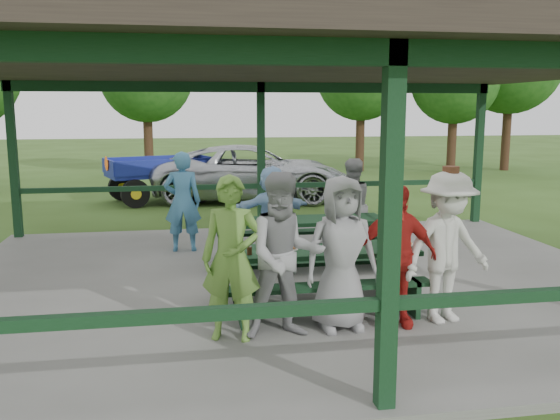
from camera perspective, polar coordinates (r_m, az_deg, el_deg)
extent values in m
plane|color=#2F4A17|center=(8.80, 1.61, -7.31)|extent=(90.00, 90.00, 0.00)
cube|color=slate|center=(8.78, 1.62, -7.00)|extent=(10.00, 8.00, 0.10)
cube|color=black|center=(4.85, 10.49, -2.12)|extent=(0.15, 0.15, 3.00)
cube|color=black|center=(12.49, -24.28, 4.39)|extent=(0.15, 0.15, 3.00)
cube|color=black|center=(12.20, -1.84, 5.13)|extent=(0.15, 0.15, 3.00)
cube|color=black|center=(13.70, 18.56, 5.14)|extent=(0.15, 0.15, 3.00)
cube|color=black|center=(4.78, -18.38, -10.10)|extent=(4.65, 0.10, 0.10)
cube|color=black|center=(12.18, -13.09, 2.04)|extent=(4.65, 0.10, 0.10)
cube|color=black|center=(12.81, 8.88, 2.54)|extent=(4.65, 0.10, 0.10)
cube|color=black|center=(4.76, 11.03, 14.61)|extent=(9.80, 0.15, 0.20)
cube|color=black|center=(12.17, -1.88, 11.72)|extent=(9.80, 0.15, 0.20)
cube|color=black|center=(8.44, 1.72, 14.09)|extent=(10.60, 8.60, 0.24)
cube|color=black|center=(7.46, 3.86, -3.93)|extent=(2.45, 0.75, 0.06)
cube|color=black|center=(7.02, 4.89, -7.32)|extent=(2.45, 0.28, 0.05)
cube|color=black|center=(8.06, 2.92, -5.05)|extent=(2.45, 0.28, 0.05)
cube|color=black|center=(7.39, -4.12, -6.85)|extent=(0.06, 0.70, 0.75)
cube|color=black|center=(7.85, 11.29, -6.01)|extent=(0.06, 0.70, 0.75)
cube|color=black|center=(7.43, -4.11, -7.96)|extent=(0.06, 1.39, 0.45)
cube|color=black|center=(7.89, 11.26, -7.05)|extent=(0.06, 1.39, 0.45)
cube|color=black|center=(9.41, 2.15, -1.04)|extent=(2.63, 0.75, 0.06)
cube|color=black|center=(8.94, 2.86, -3.56)|extent=(2.63, 0.28, 0.05)
cube|color=black|center=(10.00, 1.49, -2.12)|extent=(2.63, 0.28, 0.05)
cube|color=black|center=(9.32, -4.74, -3.34)|extent=(0.06, 0.70, 0.75)
cube|color=black|center=(9.77, 8.68, -2.81)|extent=(0.06, 0.70, 0.75)
cube|color=black|center=(9.36, -4.73, -4.24)|extent=(0.06, 1.39, 0.45)
cube|color=black|center=(9.81, 8.66, -3.67)|extent=(0.06, 1.39, 0.45)
cylinder|color=white|center=(7.29, -4.30, -3.98)|extent=(0.22, 0.22, 0.01)
torus|color=brown|center=(7.26, -4.60, -3.86)|extent=(0.10, 0.10, 0.03)
torus|color=brown|center=(7.26, -3.97, -3.84)|extent=(0.10, 0.10, 0.03)
torus|color=brown|center=(7.32, -4.33, -3.73)|extent=(0.10, 0.10, 0.03)
cylinder|color=white|center=(7.37, 0.89, -3.79)|extent=(0.22, 0.22, 0.01)
torus|color=brown|center=(7.34, 0.61, -3.67)|extent=(0.10, 0.10, 0.03)
torus|color=brown|center=(7.36, 1.23, -3.64)|extent=(0.10, 0.10, 0.03)
torus|color=brown|center=(7.41, 0.83, -3.54)|extent=(0.10, 0.10, 0.03)
cylinder|color=white|center=(7.55, 6.56, -3.54)|extent=(0.22, 0.22, 0.01)
torus|color=brown|center=(7.51, 6.31, -3.42)|extent=(0.10, 0.10, 0.03)
torus|color=brown|center=(7.53, 6.90, -3.39)|extent=(0.10, 0.10, 0.03)
torus|color=brown|center=(7.58, 6.47, -3.30)|extent=(0.10, 0.10, 0.03)
cylinder|color=white|center=(7.79, 11.95, -3.27)|extent=(0.22, 0.22, 0.01)
torus|color=brown|center=(7.75, 11.73, -3.16)|extent=(0.10, 0.10, 0.03)
torus|color=brown|center=(7.78, 12.28, -3.13)|extent=(0.10, 0.10, 0.03)
torus|color=brown|center=(7.82, 11.83, -3.04)|extent=(0.10, 0.10, 0.03)
cylinder|color=#381E0F|center=(7.12, -2.96, -3.94)|extent=(0.06, 0.06, 0.10)
cylinder|color=#381E0F|center=(7.15, -0.93, -3.86)|extent=(0.06, 0.06, 0.10)
cylinder|color=#381E0F|center=(7.15, -0.80, -3.85)|extent=(0.06, 0.06, 0.10)
cylinder|color=#381E0F|center=(7.48, 9.76, -3.38)|extent=(0.06, 0.06, 0.10)
cylinder|color=#381E0F|center=(7.52, 10.57, -3.34)|extent=(0.06, 0.06, 0.10)
cone|color=white|center=(7.74, 6.60, -2.86)|extent=(0.09, 0.09, 0.10)
cone|color=white|center=(7.77, 7.23, -2.84)|extent=(0.09, 0.09, 0.10)
cone|color=white|center=(7.81, 8.28, -2.79)|extent=(0.09, 0.09, 0.10)
cone|color=white|center=(7.87, 9.65, -2.73)|extent=(0.09, 0.09, 0.10)
imported|color=olive|center=(6.38, -4.68, -4.67)|extent=(0.74, 0.59, 1.79)
imported|color=#949597|center=(6.41, 0.48, -4.44)|extent=(0.92, 0.73, 1.82)
imported|color=gray|center=(6.70, 5.93, -4.17)|extent=(0.89, 0.61, 1.75)
imported|color=#AC1D19|center=(6.90, 11.00, -4.35)|extent=(0.99, 0.47, 1.65)
imported|color=silver|center=(7.15, 15.78, -3.49)|extent=(1.27, 0.91, 1.78)
cylinder|color=#542F1C|center=(7.01, 16.09, 3.13)|extent=(0.39, 0.39, 0.02)
cylinder|color=#542F1C|center=(7.01, 16.12, 3.62)|extent=(0.23, 0.23, 0.11)
imported|color=#96BFE8|center=(10.06, -0.81, -0.05)|extent=(1.49, 0.74, 1.54)
imported|color=teal|center=(10.47, -9.36, 0.81)|extent=(0.66, 0.45, 1.76)
imported|color=gray|center=(10.31, 6.82, 0.41)|extent=(0.95, 0.84, 1.64)
imported|color=silver|center=(16.82, -2.65, 3.61)|extent=(5.94, 3.37, 1.56)
cube|color=navy|center=(16.85, -11.53, 3.46)|extent=(3.06, 2.19, 0.12)
cube|color=navy|center=(16.17, -10.85, 4.10)|extent=(2.64, 0.93, 0.39)
cube|color=navy|center=(17.49, -12.21, 4.47)|extent=(2.64, 0.93, 0.39)
cube|color=navy|center=(16.49, -16.16, 3.99)|extent=(0.50, 1.33, 0.39)
cube|color=navy|center=(17.27, -7.15, 4.55)|extent=(0.50, 1.33, 0.39)
cylinder|color=black|center=(15.96, -13.76, 1.53)|extent=(0.77, 0.41, 0.75)
cylinder|color=yellow|center=(15.96, -13.76, 1.53)|extent=(0.33, 0.29, 0.28)
cylinder|color=black|center=(17.39, -14.99, 2.13)|extent=(0.77, 0.41, 0.75)
cylinder|color=yellow|center=(17.39, -14.99, 2.13)|extent=(0.33, 0.29, 0.28)
cylinder|color=black|center=(16.49, -7.78, 1.97)|extent=(0.77, 0.41, 0.75)
cylinder|color=yellow|center=(16.49, -7.78, 1.97)|extent=(0.33, 0.29, 0.28)
cylinder|color=black|center=(17.87, -9.44, 2.53)|extent=(0.77, 0.41, 0.75)
cylinder|color=yellow|center=(17.87, -9.44, 2.53)|extent=(0.33, 0.29, 0.28)
cube|color=navy|center=(17.49, -5.62, 3.50)|extent=(0.96, 0.39, 0.08)
cone|color=#F2590C|center=(16.47, -16.35, 4.32)|extent=(0.14, 0.38, 0.39)
cylinder|color=#331F14|center=(24.09, -12.56, 6.74)|extent=(0.36, 0.36, 2.82)
sphere|color=#1C4D14|center=(24.10, -12.77, 12.50)|extent=(3.61, 3.61, 3.61)
cylinder|color=#331F14|center=(25.02, 7.72, 7.04)|extent=(0.36, 0.36, 2.87)
sphere|color=#1C4D14|center=(25.03, 7.85, 12.70)|extent=(3.67, 3.67, 3.67)
cylinder|color=#331F14|center=(24.99, 16.21, 6.57)|extent=(0.36, 0.36, 2.71)
sphere|color=#1C4D14|center=(24.99, 16.47, 11.91)|extent=(3.47, 3.47, 3.47)
cylinder|color=#331F14|center=(26.75, 20.95, 7.07)|extent=(0.36, 0.36, 3.25)
sphere|color=#1C4D14|center=(26.79, 21.33, 13.04)|extent=(4.16, 4.16, 4.16)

